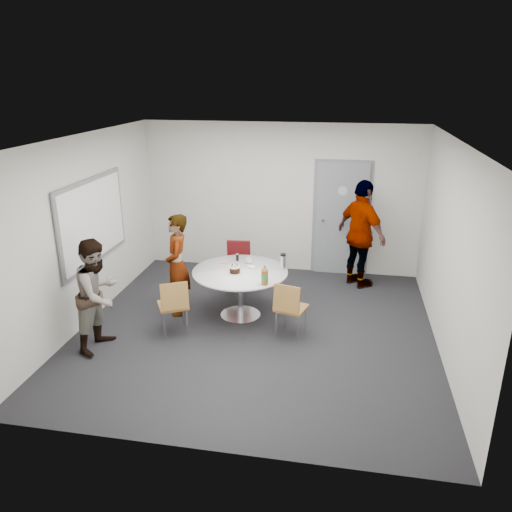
% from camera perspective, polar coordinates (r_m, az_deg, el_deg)
% --- Properties ---
extents(floor, '(5.00, 5.00, 0.00)m').
position_cam_1_polar(floor, '(7.26, 0.00, -8.45)').
color(floor, black).
rests_on(floor, ground).
extents(ceiling, '(5.00, 5.00, 0.00)m').
position_cam_1_polar(ceiling, '(6.43, 0.00, 13.24)').
color(ceiling, silver).
rests_on(ceiling, wall_back).
extents(wall_back, '(5.00, 0.00, 5.00)m').
position_cam_1_polar(wall_back, '(9.10, 2.85, 6.57)').
color(wall_back, silver).
rests_on(wall_back, floor).
extents(wall_left, '(0.00, 5.00, 5.00)m').
position_cam_1_polar(wall_left, '(7.56, -19.00, 2.70)').
color(wall_left, silver).
rests_on(wall_left, floor).
extents(wall_right, '(0.00, 5.00, 5.00)m').
position_cam_1_polar(wall_right, '(6.76, 21.34, 0.43)').
color(wall_right, silver).
rests_on(wall_right, floor).
extents(wall_front, '(5.00, 0.00, 5.00)m').
position_cam_1_polar(wall_front, '(4.47, -5.81, -8.15)').
color(wall_front, silver).
rests_on(wall_front, floor).
extents(door, '(1.02, 0.17, 2.12)m').
position_cam_1_polar(door, '(9.09, 9.70, 4.18)').
color(door, gray).
rests_on(door, wall_back).
extents(whiteboard, '(0.04, 1.90, 1.25)m').
position_cam_1_polar(whiteboard, '(7.68, -18.12, 3.84)').
color(whiteboard, slate).
rests_on(whiteboard, wall_left).
extents(table, '(1.41, 1.41, 1.02)m').
position_cam_1_polar(table, '(7.39, -1.64, -2.47)').
color(table, white).
rests_on(table, floor).
extents(chair_near_left, '(0.54, 0.56, 0.83)m').
position_cam_1_polar(chair_near_left, '(7.00, -9.38, -5.27)').
color(chair_near_left, brown).
rests_on(chair_near_left, floor).
extents(chair_near_right, '(0.48, 0.51, 0.82)m').
position_cam_1_polar(chair_near_right, '(6.85, 3.82, -5.63)').
color(chair_near_right, brown).
rests_on(chair_near_right, floor).
extents(chair_far, '(0.44, 0.48, 0.86)m').
position_cam_1_polar(chair_far, '(8.34, -2.08, -0.61)').
color(chair_far, '#5C1214').
rests_on(chair_far, floor).
extents(person_main, '(0.53, 0.65, 1.56)m').
position_cam_1_polar(person_main, '(7.56, -9.00, -1.02)').
color(person_main, '#A5C6EA').
rests_on(person_main, floor).
extents(person_left, '(0.69, 0.82, 1.52)m').
position_cam_1_polar(person_left, '(6.84, -17.59, -4.21)').
color(person_left, white).
rests_on(person_left, floor).
extents(person_right, '(1.06, 1.11, 1.85)m').
position_cam_1_polar(person_right, '(8.60, 11.93, 2.42)').
color(person_right, black).
rests_on(person_right, floor).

